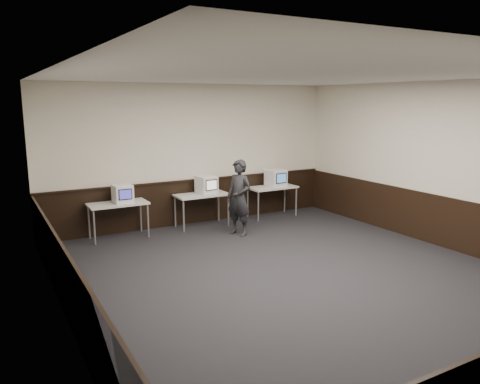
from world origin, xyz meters
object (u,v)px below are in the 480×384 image
object	(u,v)px
emac_left	(123,194)
emac_right	(276,178)
desk_center	(202,197)
emac_center	(207,185)
person	(239,198)
desk_left	(118,206)
desk_right	(272,189)

from	to	relation	value
emac_left	emac_right	bearing A→B (deg)	-1.03
desk_center	emac_center	bearing A→B (deg)	12.58
person	emac_center	bearing A→B (deg)	171.12
emac_left	person	bearing A→B (deg)	-25.41
desk_left	desk_right	size ratio (longest dim) A/B	1.00
person	emac_right	bearing A→B (deg)	98.90
desk_left	desk_right	distance (m)	3.80
desk_left	emac_left	size ratio (longest dim) A/B	2.91
emac_center	emac_right	world-z (taller)	emac_right
emac_left	emac_center	distance (m)	1.94
desk_center	person	size ratio (longest dim) A/B	0.75
desk_left	desk_right	world-z (taller)	same
desk_left	desk_center	bearing A→B (deg)	0.00
desk_right	emac_left	bearing A→B (deg)	-179.58
desk_left	emac_right	world-z (taller)	emac_right
desk_left	emac_right	xyz separation A→B (m)	(3.90, -0.00, 0.28)
emac_right	emac_center	bearing A→B (deg)	175.40
desk_center	desk_right	bearing A→B (deg)	0.00
emac_right	person	xyz separation A→B (m)	(-1.60, -1.01, -0.15)
emac_left	emac_right	distance (m)	3.80
desk_right	person	xyz separation A→B (m)	(-1.49, -1.01, 0.13)
desk_right	desk_center	bearing A→B (deg)	180.00
desk_center	desk_right	world-z (taller)	same
emac_left	emac_right	size ratio (longest dim) A/B	0.87
emac_right	person	size ratio (longest dim) A/B	0.29
desk_right	person	bearing A→B (deg)	-146.01
desk_right	emac_right	world-z (taller)	emac_right
desk_left	person	distance (m)	2.52
desk_center	emac_right	size ratio (longest dim) A/B	2.54
desk_left	person	size ratio (longest dim) A/B	0.75
person	emac_left	bearing A→B (deg)	-137.33
desk_left	person	xyz separation A→B (m)	(2.31, -1.01, 0.13)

